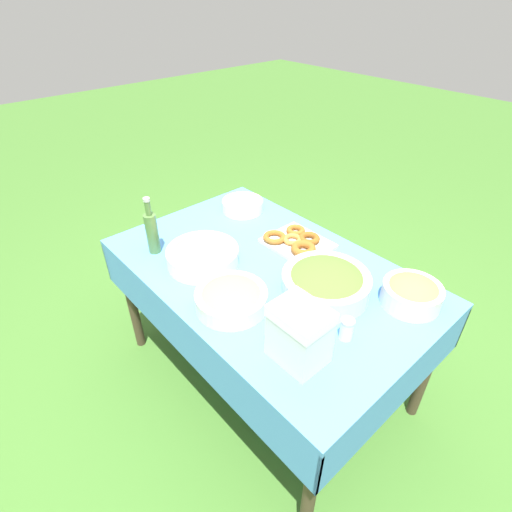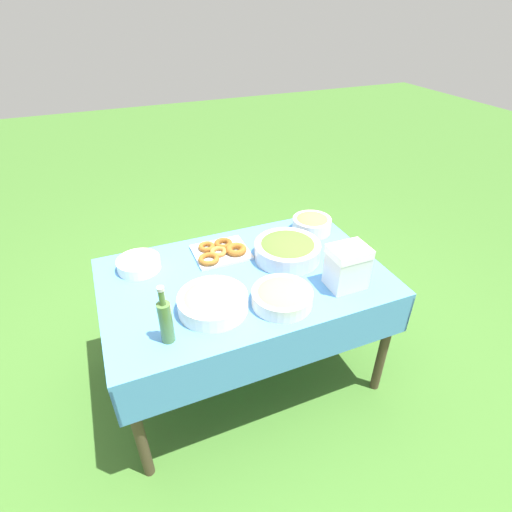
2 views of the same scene
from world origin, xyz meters
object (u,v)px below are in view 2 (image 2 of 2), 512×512
Objects in this scene: plate_stack at (139,264)px; bread_bowl at (282,296)px; salad_bowl at (287,249)px; donut_platter at (221,251)px; pasta_bowl at (213,301)px; olive_bowl at (312,223)px; olive_oil_bottle at (166,320)px; cooler_box at (347,267)px.

bread_bowl reaches higher than plate_stack.
salad_bowl is 0.36m from donut_platter.
donut_platter is 1.12× the size of bread_bowl.
bread_bowl is (0.31, -0.08, -0.00)m from pasta_bowl.
plate_stack is at bearing -179.90° from olive_bowl.
olive_oil_bottle is at bearing -176.76° from bread_bowl.
salad_bowl reaches higher than donut_platter.
cooler_box is (0.88, 0.04, 0.00)m from olive_oil_bottle.
bread_bowl is at bearing -130.21° from olive_bowl.
plate_stack is (-0.44, 0.03, 0.01)m from donut_platter.
bread_bowl is (0.54, 0.03, -0.07)m from olive_oil_bottle.
salad_bowl is 0.79m from plate_stack.
salad_bowl is 0.81m from olive_oil_bottle.
salad_bowl is at bearing -142.29° from olive_bowl.
cooler_box is (0.65, -0.07, 0.06)m from pasta_bowl.
pasta_bowl is 1.13× the size of bread_bowl.
cooler_box is at bearing -101.41° from olive_bowl.
olive_bowl is (0.76, 0.45, 0.01)m from pasta_bowl.
salad_bowl is 0.33m from olive_bowl.
olive_bowl reaches higher than pasta_bowl.
salad_bowl is at bearing 115.69° from cooler_box.
plate_stack is at bearing 165.12° from salad_bowl.
bread_bowl reaches higher than donut_platter.
donut_platter is 0.52m from bread_bowl.
pasta_bowl is 0.52m from plate_stack.
bread_bowl is at bearing -15.10° from pasta_bowl.
salad_bowl is 1.60× the size of plate_stack.
cooler_box is at bearing -29.93° from plate_stack.
olive_bowl is (1.02, 0.00, 0.02)m from plate_stack.
plate_stack is (-0.26, 0.45, -0.02)m from pasta_bowl.
plate_stack reaches higher than donut_platter.
donut_platter is 1.37× the size of olive_bowl.
pasta_bowl reaches higher than plate_stack.
bread_bowl is at bearing -119.76° from salad_bowl.
olive_oil_bottle reaches higher than cooler_box.
olive_bowl is (0.99, 0.57, -0.06)m from olive_oil_bottle.
olive_oil_bottle is (-0.23, -0.11, 0.06)m from pasta_bowl.
salad_bowl reaches higher than plate_stack.
bread_bowl is 0.70m from olive_bowl.
olive_oil_bottle is 0.88m from cooler_box.
plate_stack is 1.02m from olive_bowl.
plate_stack is 0.79× the size of bread_bowl.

